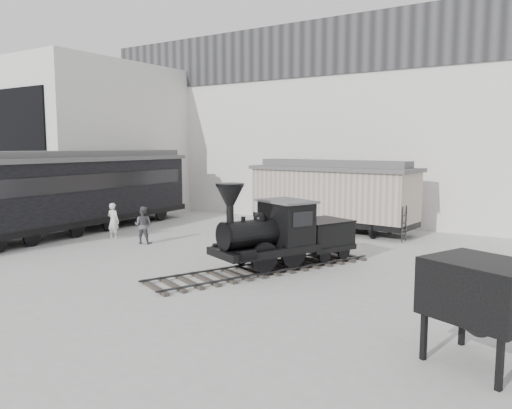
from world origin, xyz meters
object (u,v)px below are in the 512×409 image
Objects in this scene: boxcar at (332,193)px; visitor_a at (113,221)px; visitor_b at (143,225)px; coal_hopper at (481,298)px; locomotive at (279,237)px; passenger_coach at (85,190)px.

boxcar reaches higher than visitor_a.
visitor_a reaches higher than visitor_b.
visitor_a is 0.71× the size of coal_hopper.
visitor_a is at bearing -175.46° from coal_hopper.
locomotive is 8.51m from boxcar.
locomotive is 12.09m from passenger_coach.
locomotive is at bearing -71.45° from boxcar.
passenger_coach is 8.60× the size of visitor_b.
locomotive is 0.95× the size of boxcar.
coal_hopper is (8.90, -12.87, -0.50)m from boxcar.
boxcar reaches higher than coal_hopper.
coal_hopper is at bearing 154.97° from visitor_a.
locomotive is 5.07× the size of visitor_a.
boxcar reaches higher than locomotive.
visitor_b is at bearing -177.49° from coal_hopper.
boxcar is at bearing 125.51° from locomotive.
passenger_coach reaches higher than locomotive.
coal_hopper is (19.07, -6.00, -0.69)m from passenger_coach.
visitor_b is (-5.36, -7.68, -1.03)m from boxcar.
passenger_coach is 20.00m from coal_hopper.
passenger_coach reaches higher than visitor_b.
passenger_coach is (-11.97, 1.41, 0.95)m from locomotive.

